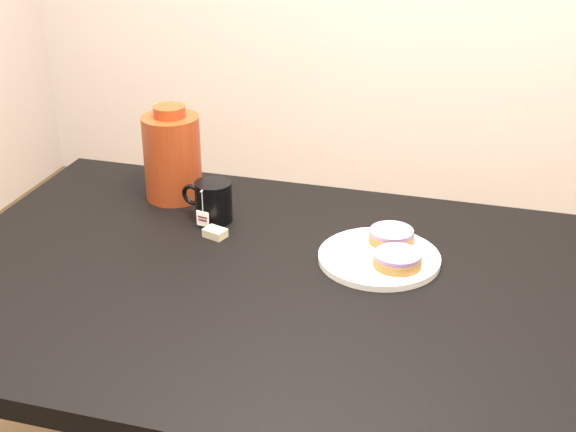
{
  "coord_description": "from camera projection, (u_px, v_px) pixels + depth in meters",
  "views": [
    {
      "loc": [
        0.35,
        -1.25,
        1.52
      ],
      "look_at": [
        -0.05,
        0.15,
        0.81
      ],
      "focal_mm": 50.0,
      "sensor_mm": 36.0,
      "label": 1
    }
  ],
  "objects": [
    {
      "name": "mug",
      "position": [
        213.0,
        201.0,
        1.72
      ],
      "size": [
        0.13,
        0.09,
        0.09
      ],
      "rotation": [
        0.0,
        0.0,
        -0.19
      ],
      "color": "black",
      "rests_on": "table"
    },
    {
      "name": "bagel_package",
      "position": [
        172.0,
        156.0,
        1.8
      ],
      "size": [
        0.16,
        0.16,
        0.22
      ],
      "rotation": [
        0.0,
        0.0,
        0.34
      ],
      "color": "maroon",
      "rests_on": "table"
    },
    {
      "name": "bagel_front",
      "position": [
        397.0,
        259.0,
        1.52
      ],
      "size": [
        0.12,
        0.12,
        0.03
      ],
      "color": "brown",
      "rests_on": "plate"
    },
    {
      "name": "bagel_back",
      "position": [
        391.0,
        236.0,
        1.61
      ],
      "size": [
        0.13,
        0.13,
        0.03
      ],
      "color": "brown",
      "rests_on": "plate"
    },
    {
      "name": "teabag_pouch",
      "position": [
        215.0,
        233.0,
        1.66
      ],
      "size": [
        0.05,
        0.04,
        0.02
      ],
      "primitive_type": "cube",
      "rotation": [
        0.0,
        0.0,
        -0.31
      ],
      "color": "#C6B793",
      "rests_on": "table"
    },
    {
      "name": "table",
      "position": [
        293.0,
        319.0,
        1.54
      ],
      "size": [
        1.4,
        0.9,
        0.75
      ],
      "color": "black",
      "rests_on": "ground_plane"
    },
    {
      "name": "plate",
      "position": [
        379.0,
        257.0,
        1.57
      ],
      "size": [
        0.24,
        0.24,
        0.02
      ],
      "color": "white",
      "rests_on": "table"
    }
  ]
}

